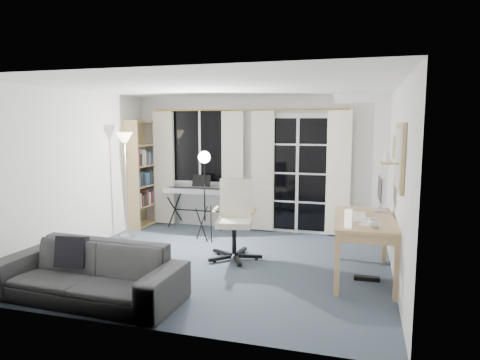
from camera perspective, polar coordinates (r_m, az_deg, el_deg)
name	(u,v)px	position (r m, az deg, el deg)	size (l,w,h in m)	color
floor	(221,264)	(6.02, -2.57, -11.10)	(4.50, 4.00, 0.02)	#3D4859
window	(200,146)	(7.92, -5.29, 4.55)	(1.20, 0.08, 1.40)	white
french_door	(297,175)	(7.50, 7.67, 0.70)	(1.32, 0.09, 2.11)	white
curtains	(247,170)	(7.58, 0.93, 1.37)	(3.60, 0.07, 2.13)	gold
bookshelf	(142,176)	(8.20, -12.89, 0.52)	(0.35, 0.93, 1.97)	#A58857
torchiere_lamp	(125,153)	(7.34, -15.10, 3.47)	(0.37, 0.37, 1.77)	#B2B2B7
keyboard_piano	(200,191)	(7.72, -5.42, -1.51)	(1.28, 0.63, 0.92)	black
studio_light	(204,168)	(6.81, -4.77, 1.67)	(0.34, 0.35, 1.52)	black
office_chair	(235,212)	(6.13, -0.65, -4.24)	(0.77, 0.77, 1.12)	black
desk	(364,225)	(5.51, 16.25, -5.81)	(0.78, 1.46, 0.76)	tan
monitor	(381,190)	(5.89, 18.29, -1.25)	(0.19, 0.55, 0.48)	silver
desk_clutter	(359,235)	(5.30, 15.59, -7.10)	(0.43, 0.88, 0.97)	white
mug	(374,222)	(4.99, 17.47, -5.40)	(0.12, 0.10, 0.12)	silver
wall_mirror	(399,156)	(5.08, 20.49, 2.97)	(0.04, 0.94, 0.74)	#A58857
framed_print	(395,147)	(5.97, 19.93, 4.10)	(0.03, 0.42, 0.32)	#A58857
wall_shelf	(387,159)	(6.48, 18.96, 2.67)	(0.16, 0.30, 0.18)	#A58857
sofa	(88,263)	(5.01, -19.60, -10.42)	(2.10, 0.69, 0.81)	#2E2E30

